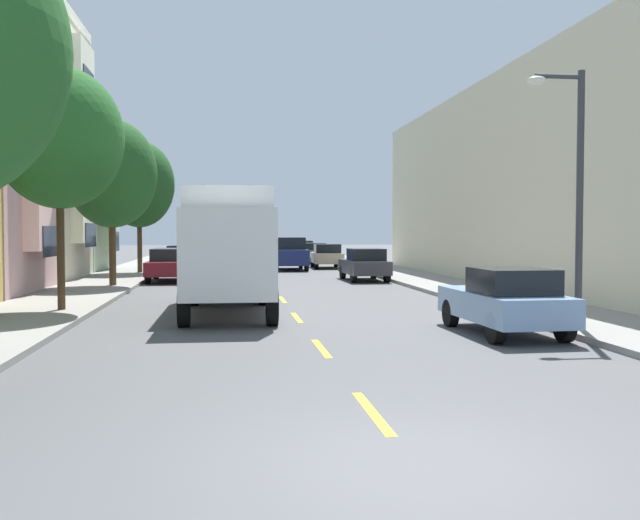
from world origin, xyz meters
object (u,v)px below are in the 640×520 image
at_px(street_tree_third, 112,174).
at_px(delivery_box_truck, 228,243).
at_px(street_tree_farthest, 139,184).
at_px(parked_wagon_black, 183,258).
at_px(parked_wagon_orange, 301,249).
at_px(parked_hatchback_sky, 505,301).
at_px(parked_hatchback_charcoal, 365,264).
at_px(parked_sedan_forest, 313,252).
at_px(street_lamp, 573,176).
at_px(parked_suv_teal, 196,247).
at_px(moving_navy_sedan, 289,253).
at_px(parked_hatchback_champagne, 327,256).
at_px(parked_wagon_burgundy, 170,264).
at_px(street_tree_second, 59,138).
at_px(parked_sedan_white, 193,252).

relative_size(street_tree_third, delivery_box_truck, 0.81).
xyz_separation_m(street_tree_farthest, parked_wagon_black, (2.12, 2.00, -3.94)).
relative_size(delivery_box_truck, parked_wagon_black, 1.72).
distance_m(street_tree_third, parked_wagon_orange, 31.98).
xyz_separation_m(street_tree_third, parked_hatchback_sky, (10.73, -14.15, -3.84)).
xyz_separation_m(parked_hatchback_charcoal, parked_hatchback_sky, (-0.14, -17.25, 0.00)).
bearing_deg(delivery_box_truck, parked_sedan_forest, 78.69).
relative_size(street_lamp, parked_hatchback_sky, 1.43).
bearing_deg(street_tree_farthest, street_tree_third, -90.00).
xyz_separation_m(street_tree_farthest, parked_suv_teal, (1.95, 22.42, -3.76)).
relative_size(street_tree_third, parked_hatchback_sky, 1.64).
height_order(street_tree_farthest, parked_wagon_black, street_tree_farthest).
distance_m(parked_suv_teal, moving_navy_sedan, 19.48).
height_order(delivery_box_truck, moving_navy_sedan, delivery_box_truck).
height_order(street_tree_farthest, parked_hatchback_charcoal, street_tree_farthest).
xyz_separation_m(delivery_box_truck, parked_wagon_orange, (6.07, 38.48, -1.17)).
bearing_deg(parked_wagon_orange, street_tree_third, -109.63).
distance_m(parked_hatchback_champagne, parked_suv_teal, 19.05).
bearing_deg(parked_wagon_burgundy, parked_hatchback_sky, -64.22).
relative_size(street_tree_second, moving_navy_sedan, 1.40).
distance_m(parked_wagon_orange, parked_suv_teal, 8.83).
height_order(street_tree_third, parked_wagon_orange, street_tree_third).
bearing_deg(parked_suv_teal, parked_hatchback_charcoal, -72.46).
bearing_deg(parked_sedan_forest, parked_suv_teal, 133.63).
xyz_separation_m(parked_sedan_white, moving_navy_sedan, (6.23, -12.13, 0.24)).
xyz_separation_m(street_tree_second, parked_hatchback_sky, (10.73, -5.24, -4.12)).
bearing_deg(parked_suv_teal, delivery_box_truck, -86.20).
xyz_separation_m(parked_sedan_forest, parked_hatchback_champagne, (-0.06, -7.72, 0.01)).
bearing_deg(parked_suv_teal, street_tree_farthest, -94.98).
bearing_deg(parked_wagon_orange, parked_sedan_white, -150.61).
bearing_deg(parked_suv_teal, parked_wagon_orange, -9.27).
bearing_deg(parked_hatchback_champagne, parked_hatchback_charcoal, -88.99).
xyz_separation_m(parked_hatchback_sky, moving_navy_sedan, (-2.53, 27.03, 0.23)).
distance_m(delivery_box_truck, parked_wagon_orange, 38.97).
distance_m(street_tree_second, parked_hatchback_charcoal, 16.72).
bearing_deg(parked_suv_teal, moving_navy_sedan, -71.30).
height_order(street_tree_second, parked_hatchback_charcoal, street_tree_second).
xyz_separation_m(street_tree_farthest, parked_sedan_forest, (10.74, 13.20, -4.00)).
height_order(street_tree_farthest, parked_hatchback_champagne, street_tree_farthest).
height_order(parked_wagon_burgundy, parked_wagon_black, same).
bearing_deg(parked_sedan_forest, parked_wagon_orange, 90.51).
bearing_deg(street_tree_third, delivery_box_truck, -61.76).
distance_m(parked_sedan_forest, parked_sedan_white, 9.24).
height_order(parked_sedan_forest, parked_wagon_orange, parked_wagon_orange).
bearing_deg(parked_sedan_white, street_lamp, -75.15).
bearing_deg(parked_sedan_forest, moving_navy_sedan, -105.38).
bearing_deg(moving_navy_sedan, parked_hatchback_champagne, 31.51).
bearing_deg(parked_hatchback_sky, parked_sedan_white, 102.62).
distance_m(street_tree_third, parked_hatchback_champagne, 18.33).
relative_size(delivery_box_truck, parked_suv_teal, 1.69).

